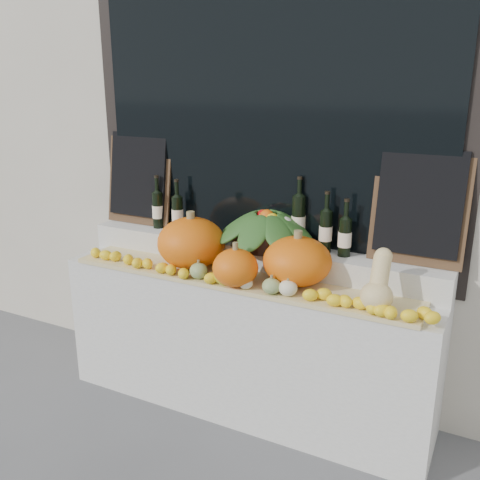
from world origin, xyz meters
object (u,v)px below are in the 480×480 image
(pumpkin_right, at_px, (297,261))
(wine_bottle_tall, at_px, (298,220))
(pumpkin_left, at_px, (191,243))
(produce_bowl, at_px, (267,228))
(butternut_squash, at_px, (378,286))

(pumpkin_right, relative_size, wine_bottle_tall, 0.91)
(pumpkin_left, relative_size, wine_bottle_tall, 0.97)
(pumpkin_left, height_order, pumpkin_right, pumpkin_left)
(produce_bowl, bearing_deg, wine_bottle_tall, 24.01)
(pumpkin_right, distance_m, butternut_squash, 0.49)
(pumpkin_left, xyz_separation_m, produce_bowl, (0.40, 0.21, 0.09))
(butternut_squash, relative_size, produce_bowl, 0.46)
(butternut_squash, bearing_deg, pumpkin_right, 165.40)
(butternut_squash, xyz_separation_m, wine_bottle_tall, (-0.58, 0.39, 0.17))
(pumpkin_right, bearing_deg, produce_bowl, 145.09)
(pumpkin_right, distance_m, produce_bowl, 0.35)
(wine_bottle_tall, bearing_deg, butternut_squash, -34.10)
(pumpkin_left, bearing_deg, produce_bowl, 28.30)
(butternut_squash, height_order, produce_bowl, produce_bowl)
(pumpkin_left, xyz_separation_m, pumpkin_right, (0.67, 0.02, -0.02))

